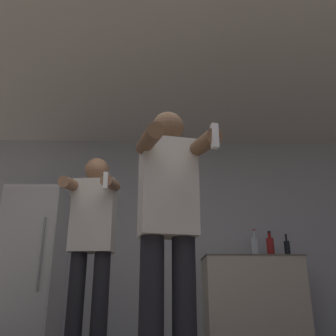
# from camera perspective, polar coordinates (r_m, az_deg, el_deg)

# --- Properties ---
(wall_back) EXTENTS (7.00, 0.06, 2.55)m
(wall_back) POSITION_cam_1_polar(r_m,az_deg,el_deg) (4.85, -2.14, -10.06)
(wall_back) COLOR #B2B7BC
(wall_back) RESTS_ON ground_plane
(ceiling_slab) EXTENTS (7.00, 3.64, 0.05)m
(ceiling_slab) POSITION_cam_1_polar(r_m,az_deg,el_deg) (3.83, -2.07, 13.88)
(ceiling_slab) COLOR silver
(ceiling_slab) RESTS_ON wall_back
(refrigerator) EXTENTS (0.63, 0.71, 1.71)m
(refrigerator) POSITION_cam_1_polar(r_m,az_deg,el_deg) (4.65, -20.06, -13.68)
(refrigerator) COLOR white
(refrigerator) RESTS_ON ground_plane
(counter) EXTENTS (1.14, 0.55, 0.96)m
(counter) POSITION_cam_1_polar(r_m,az_deg,el_deg) (4.62, 12.98, -19.00)
(counter) COLOR #BCB29E
(counter) RESTS_ON ground_plane
(bottle_green_wine) EXTENTS (0.07, 0.07, 0.28)m
(bottle_green_wine) POSITION_cam_1_polar(r_m,az_deg,el_deg) (4.71, 17.70, -11.50)
(bottle_green_wine) COLOR black
(bottle_green_wine) RESTS_ON counter
(bottle_short_whiskey) EXTENTS (0.09, 0.09, 0.30)m
(bottle_short_whiskey) POSITION_cam_1_polar(r_m,az_deg,el_deg) (4.66, 15.33, -11.39)
(bottle_short_whiskey) COLOR maroon
(bottle_short_whiskey) RESTS_ON counter
(bottle_tall_gin) EXTENTS (0.10, 0.10, 0.32)m
(bottle_tall_gin) POSITION_cam_1_polar(r_m,az_deg,el_deg) (4.61, 13.14, -11.54)
(bottle_tall_gin) COLOR silver
(bottle_tall_gin) RESTS_ON counter
(person_woman_foreground) EXTENTS (0.50, 0.59, 1.62)m
(person_woman_foreground) POSITION_cam_1_polar(r_m,az_deg,el_deg) (2.24, 0.11, -7.45)
(person_woman_foreground) COLOR black
(person_woman_foreground) RESTS_ON ground_plane
(person_man_side) EXTENTS (0.48, 0.50, 1.70)m
(person_man_side) POSITION_cam_1_polar(r_m,az_deg,el_deg) (3.32, -11.52, -10.16)
(person_man_side) COLOR black
(person_man_side) RESTS_ON ground_plane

